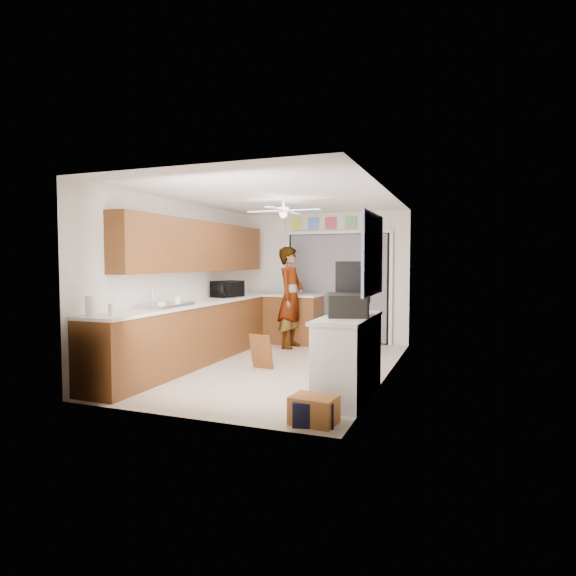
% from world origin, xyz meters
% --- Properties ---
extents(floor, '(5.00, 5.00, 0.00)m').
position_xyz_m(floor, '(0.00, 0.00, 0.00)').
color(floor, beige).
rests_on(floor, ground).
extents(ceiling, '(5.00, 5.00, 0.00)m').
position_xyz_m(ceiling, '(0.00, 0.00, 2.50)').
color(ceiling, white).
rests_on(ceiling, ground).
extents(wall_back, '(3.20, 0.00, 3.20)m').
position_xyz_m(wall_back, '(0.00, 2.50, 1.25)').
color(wall_back, white).
rests_on(wall_back, ground).
extents(wall_front, '(3.20, 0.00, 3.20)m').
position_xyz_m(wall_front, '(0.00, -2.50, 1.25)').
color(wall_front, white).
rests_on(wall_front, ground).
extents(wall_left, '(0.00, 5.00, 5.00)m').
position_xyz_m(wall_left, '(-1.60, 0.00, 1.25)').
color(wall_left, white).
rests_on(wall_left, ground).
extents(wall_right, '(0.00, 5.00, 5.00)m').
position_xyz_m(wall_right, '(1.60, 0.00, 1.25)').
color(wall_right, white).
rests_on(wall_right, ground).
extents(left_base_cabinets, '(0.60, 4.80, 0.90)m').
position_xyz_m(left_base_cabinets, '(-1.30, 0.00, 0.45)').
color(left_base_cabinets, brown).
rests_on(left_base_cabinets, floor).
extents(left_countertop, '(0.62, 4.80, 0.04)m').
position_xyz_m(left_countertop, '(-1.29, 0.00, 0.92)').
color(left_countertop, white).
rests_on(left_countertop, left_base_cabinets).
extents(upper_cabinets, '(0.32, 4.00, 0.80)m').
position_xyz_m(upper_cabinets, '(-1.44, 0.20, 1.80)').
color(upper_cabinets, brown).
rests_on(upper_cabinets, wall_left).
extents(sink_basin, '(0.50, 0.76, 0.06)m').
position_xyz_m(sink_basin, '(-1.29, -1.00, 0.95)').
color(sink_basin, silver).
rests_on(sink_basin, left_countertop).
extents(faucet, '(0.03, 0.03, 0.22)m').
position_xyz_m(faucet, '(-1.48, -1.00, 1.05)').
color(faucet, silver).
rests_on(faucet, left_countertop).
extents(peninsula_base, '(1.00, 0.60, 0.90)m').
position_xyz_m(peninsula_base, '(-0.50, 2.00, 0.45)').
color(peninsula_base, brown).
rests_on(peninsula_base, floor).
extents(peninsula_top, '(1.04, 0.64, 0.04)m').
position_xyz_m(peninsula_top, '(-0.50, 2.00, 0.92)').
color(peninsula_top, white).
rests_on(peninsula_top, peninsula_base).
extents(back_opening_recess, '(2.00, 0.06, 2.10)m').
position_xyz_m(back_opening_recess, '(0.25, 2.47, 1.05)').
color(back_opening_recess, black).
rests_on(back_opening_recess, wall_back).
extents(curtain_panel, '(1.90, 0.03, 2.05)m').
position_xyz_m(curtain_panel, '(0.25, 2.43, 1.05)').
color(curtain_panel, gray).
rests_on(curtain_panel, wall_back).
extents(door_trim_left, '(0.06, 0.04, 2.10)m').
position_xyz_m(door_trim_left, '(-0.77, 2.44, 1.05)').
color(door_trim_left, white).
rests_on(door_trim_left, wall_back).
extents(door_trim_right, '(0.06, 0.04, 2.10)m').
position_xyz_m(door_trim_right, '(1.27, 2.44, 1.05)').
color(door_trim_right, white).
rests_on(door_trim_right, wall_back).
extents(door_trim_head, '(2.10, 0.04, 0.06)m').
position_xyz_m(door_trim_head, '(0.25, 2.44, 2.12)').
color(door_trim_head, white).
rests_on(door_trim_head, wall_back).
extents(header_frame_0, '(0.22, 0.02, 0.22)m').
position_xyz_m(header_frame_0, '(-0.60, 2.47, 2.30)').
color(header_frame_0, '#D6D747').
rests_on(header_frame_0, wall_back).
extents(header_frame_1, '(0.22, 0.02, 0.22)m').
position_xyz_m(header_frame_1, '(-0.25, 2.47, 2.30)').
color(header_frame_1, '#538FDF').
rests_on(header_frame_1, wall_back).
extents(header_frame_2, '(0.22, 0.02, 0.22)m').
position_xyz_m(header_frame_2, '(0.10, 2.47, 2.30)').
color(header_frame_2, '#B84555').
rests_on(header_frame_2, wall_back).
extents(header_frame_3, '(0.22, 0.02, 0.22)m').
position_xyz_m(header_frame_3, '(0.50, 2.47, 2.30)').
color(header_frame_3, '#6CB768').
rests_on(header_frame_3, wall_back).
extents(header_frame_4, '(0.22, 0.02, 0.22)m').
position_xyz_m(header_frame_4, '(0.90, 2.47, 2.30)').
color(header_frame_4, silver).
rests_on(header_frame_4, wall_back).
extents(route66_sign, '(0.22, 0.02, 0.26)m').
position_xyz_m(route66_sign, '(-0.95, 2.47, 2.30)').
color(route66_sign, silver).
rests_on(route66_sign, wall_back).
extents(right_counter_base, '(0.50, 1.40, 0.90)m').
position_xyz_m(right_counter_base, '(1.35, -1.20, 0.45)').
color(right_counter_base, white).
rests_on(right_counter_base, floor).
extents(right_counter_top, '(0.54, 1.44, 0.04)m').
position_xyz_m(right_counter_top, '(1.34, -1.20, 0.92)').
color(right_counter_top, white).
rests_on(right_counter_top, right_counter_base).
extents(abstract_painting, '(0.03, 1.15, 0.95)m').
position_xyz_m(abstract_painting, '(1.58, -1.00, 1.65)').
color(abstract_painting, '#F75BC3').
rests_on(abstract_painting, wall_right).
extents(ceiling_fan, '(1.14, 1.14, 0.24)m').
position_xyz_m(ceiling_fan, '(0.00, 0.20, 2.32)').
color(ceiling_fan, white).
rests_on(ceiling_fan, ceiling).
extents(microwave, '(0.48, 0.59, 0.28)m').
position_xyz_m(microwave, '(-1.31, 0.88, 1.08)').
color(microwave, black).
rests_on(microwave, left_countertop).
extents(cup, '(0.14, 0.14, 0.08)m').
position_xyz_m(cup, '(-1.19, -1.22, 0.98)').
color(cup, white).
rests_on(cup, left_countertop).
extents(jar_a, '(0.11, 0.11, 0.13)m').
position_xyz_m(jar_a, '(-1.14, -0.92, 1.01)').
color(jar_a, silver).
rests_on(jar_a, left_countertop).
extents(jar_b, '(0.10, 0.10, 0.13)m').
position_xyz_m(jar_b, '(-1.28, -2.05, 1.01)').
color(jar_b, silver).
rests_on(jar_b, left_countertop).
extents(paper_towel_roll, '(0.14, 0.14, 0.23)m').
position_xyz_m(paper_towel_roll, '(-1.41, -2.25, 1.06)').
color(paper_towel_roll, white).
rests_on(paper_towel_roll, left_countertop).
extents(suitcase, '(0.60, 0.70, 0.25)m').
position_xyz_m(suitcase, '(1.32, -1.18, 1.07)').
color(suitcase, black).
rests_on(suitcase, right_counter_top).
extents(suitcase_rim, '(0.60, 0.69, 0.02)m').
position_xyz_m(suitcase_rim, '(1.32, -1.18, 0.96)').
color(suitcase_rim, yellow).
rests_on(suitcase_rim, suitcase).
extents(suitcase_lid, '(0.41, 0.16, 0.50)m').
position_xyz_m(suitcase_lid, '(1.32, -0.89, 1.32)').
color(suitcase_lid, black).
rests_on(suitcase_lid, suitcase).
extents(cardboard_box, '(0.46, 0.36, 0.27)m').
position_xyz_m(cardboard_box, '(1.25, -2.20, 0.13)').
color(cardboard_box, '#BE773C').
rests_on(cardboard_box, floor).
extents(navy_crate, '(0.45, 0.41, 0.24)m').
position_xyz_m(navy_crate, '(1.25, -2.20, 0.12)').
color(navy_crate, black).
rests_on(navy_crate, floor).
extents(cabinet_door_panel, '(0.36, 0.18, 0.51)m').
position_xyz_m(cabinet_door_panel, '(-0.18, -0.23, 0.26)').
color(cabinet_door_panel, brown).
rests_on(cabinet_door_panel, floor).
extents(man, '(0.47, 0.69, 1.82)m').
position_xyz_m(man, '(-0.38, 1.55, 0.91)').
color(man, white).
rests_on(man, floor).
extents(dog, '(0.27, 0.51, 0.38)m').
position_xyz_m(dog, '(0.39, 1.37, 0.19)').
color(dog, black).
rests_on(dog, floor).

